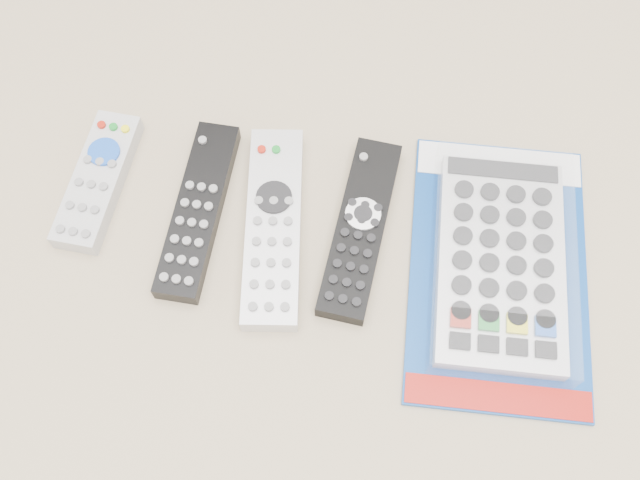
# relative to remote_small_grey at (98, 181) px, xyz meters

# --- Properties ---
(remote_small_grey) EXTENTS (0.06, 0.16, 0.02)m
(remote_small_grey) POSITION_rel_remote_small_grey_xyz_m (0.00, 0.00, 0.00)
(remote_small_grey) COLOR #A8A8AA
(remote_small_grey) RESTS_ON ground
(remote_slim_black) EXTENTS (0.05, 0.20, 0.02)m
(remote_slim_black) POSITION_rel_remote_small_grey_xyz_m (0.11, -0.02, -0.00)
(remote_slim_black) COLOR black
(remote_slim_black) RESTS_ON ground
(remote_silver_dvd) EXTENTS (0.08, 0.22, 0.02)m
(remote_silver_dvd) POSITION_rel_remote_small_grey_xyz_m (0.19, -0.03, 0.00)
(remote_silver_dvd) COLOR #BDBDC1
(remote_silver_dvd) RESTS_ON ground
(remote_large_black) EXTENTS (0.07, 0.20, 0.02)m
(remote_large_black) POSITION_rel_remote_small_grey_xyz_m (0.28, -0.02, -0.00)
(remote_large_black) COLOR black
(remote_large_black) RESTS_ON ground
(jumbo_remote_packaged) EXTENTS (0.18, 0.29, 0.04)m
(jumbo_remote_packaged) POSITION_rel_remote_small_grey_xyz_m (0.41, -0.04, 0.01)
(jumbo_remote_packaged) COLOR navy
(jumbo_remote_packaged) RESTS_ON ground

